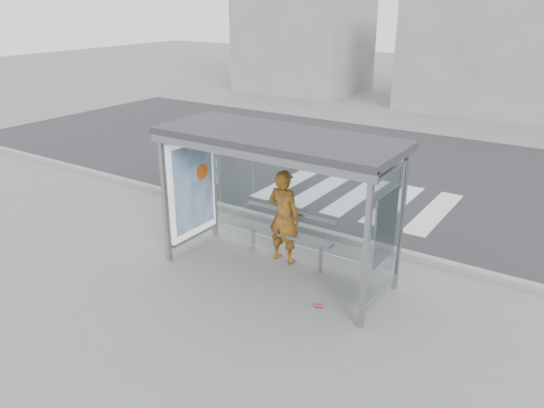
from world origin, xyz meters
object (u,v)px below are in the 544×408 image
(bench, at_px, (286,233))
(soda_can, at_px, (319,306))
(bus_shelter, at_px, (261,166))
(person, at_px, (284,217))

(bench, height_order, soda_can, bench)
(bench, bearing_deg, soda_can, -39.47)
(bench, xyz_separation_m, soda_can, (1.32, -1.08, -0.55))
(bus_shelter, relative_size, person, 2.33)
(person, xyz_separation_m, bench, (0.07, -0.02, -0.32))
(bench, bearing_deg, person, 166.20)
(bench, relative_size, soda_can, 14.67)
(person, bearing_deg, soda_can, 142.62)
(bench, distance_m, soda_can, 1.79)
(person, distance_m, soda_can, 1.97)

